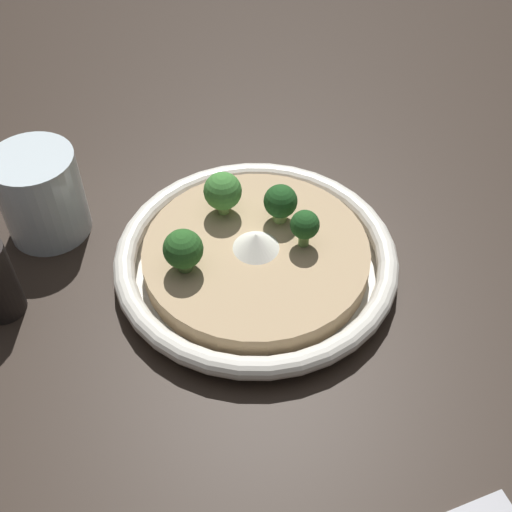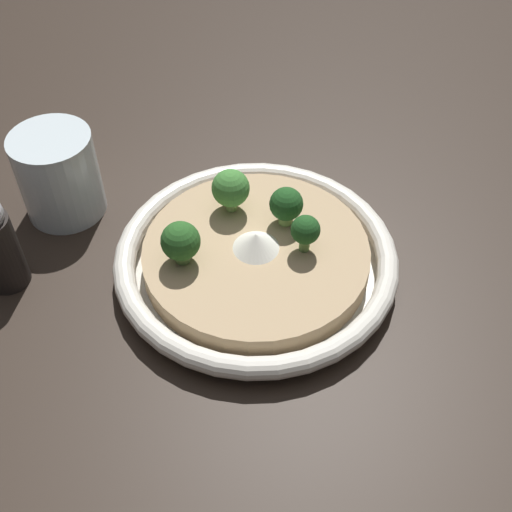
# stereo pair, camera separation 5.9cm
# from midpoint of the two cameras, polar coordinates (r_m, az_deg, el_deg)

# --- Properties ---
(ground_plane) EXTENTS (6.00, 6.00, 0.00)m
(ground_plane) POSITION_cam_midpoint_polar(r_m,az_deg,el_deg) (0.61, -2.79, -1.39)
(ground_plane) COLOR #2D231C
(risotto_bowl) EXTENTS (0.26, 0.26, 0.03)m
(risotto_bowl) POSITION_cam_midpoint_polar(r_m,az_deg,el_deg) (0.59, -2.85, -0.36)
(risotto_bowl) COLOR silver
(risotto_bowl) RESTS_ON ground_plane
(cheese_sprinkle) EXTENTS (0.04, 0.04, 0.02)m
(cheese_sprinkle) POSITION_cam_midpoint_polar(r_m,az_deg,el_deg) (0.58, -3.22, 1.17)
(cheese_sprinkle) COLOR white
(cheese_sprinkle) RESTS_ON risotto_bowl
(broccoli_back) EXTENTS (0.03, 0.03, 0.04)m
(broccoli_back) POSITION_cam_midpoint_polar(r_m,az_deg,el_deg) (0.59, -0.66, 4.66)
(broccoli_back) COLOR #84A856
(broccoli_back) RESTS_ON risotto_bowl
(broccoli_back_left) EXTENTS (0.04, 0.04, 0.04)m
(broccoli_back_left) POSITION_cam_midpoint_polar(r_m,az_deg,el_deg) (0.60, -5.81, 5.58)
(broccoli_back_left) COLOR #84A856
(broccoli_back_left) RESTS_ON risotto_bowl
(broccoli_back_right) EXTENTS (0.03, 0.03, 0.04)m
(broccoli_back_right) POSITION_cam_midpoint_polar(r_m,az_deg,el_deg) (0.57, 1.41, 2.55)
(broccoli_back_right) COLOR #668E47
(broccoli_back_right) RESTS_ON risotto_bowl
(broccoli_front_left) EXTENTS (0.04, 0.04, 0.04)m
(broccoli_front_left) POSITION_cam_midpoint_polar(r_m,az_deg,el_deg) (0.56, -9.53, 0.38)
(broccoli_front_left) COLOR #668E47
(broccoli_front_left) RESTS_ON risotto_bowl
(drinking_glass) EXTENTS (0.08, 0.08, 0.09)m
(drinking_glass) POSITION_cam_midpoint_polar(r_m,az_deg,el_deg) (0.66, -21.04, 4.97)
(drinking_glass) COLOR silver
(drinking_glass) RESTS_ON ground_plane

